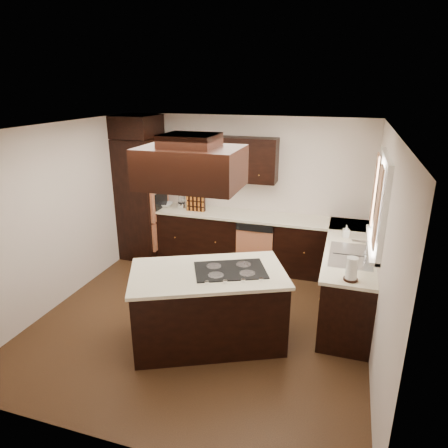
{
  "coord_description": "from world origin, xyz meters",
  "views": [
    {
      "loc": [
        1.66,
        -4.35,
        2.98
      ],
      "look_at": [
        0.1,
        0.6,
        1.15
      ],
      "focal_mm": 32.0,
      "sensor_mm": 36.0,
      "label": 1
    }
  ],
  "objects_px": {
    "oven_column": "(142,199)",
    "island": "(208,308)",
    "range_hood": "(191,167)",
    "spice_rack": "(196,203)"
  },
  "relations": [
    {
      "from": "oven_column",
      "to": "island",
      "type": "xyz_separation_m",
      "value": [
        2.0,
        -2.13,
        -0.62
      ]
    },
    {
      "from": "oven_column",
      "to": "range_hood",
      "type": "distance_m",
      "value": 3.13
    },
    {
      "from": "oven_column",
      "to": "spice_rack",
      "type": "bearing_deg",
      "value": 1.83
    },
    {
      "from": "oven_column",
      "to": "island",
      "type": "relative_size",
      "value": 1.23
    },
    {
      "from": "oven_column",
      "to": "island",
      "type": "distance_m",
      "value": 2.99
    },
    {
      "from": "oven_column",
      "to": "range_hood",
      "type": "relative_size",
      "value": 2.02
    },
    {
      "from": "range_hood",
      "to": "island",
      "type": "bearing_deg",
      "value": 44.34
    },
    {
      "from": "island",
      "to": "spice_rack",
      "type": "bearing_deg",
      "value": 89.59
    },
    {
      "from": "island",
      "to": "spice_rack",
      "type": "height_order",
      "value": "spice_rack"
    },
    {
      "from": "oven_column",
      "to": "island",
      "type": "bearing_deg",
      "value": -46.79
    }
  ]
}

